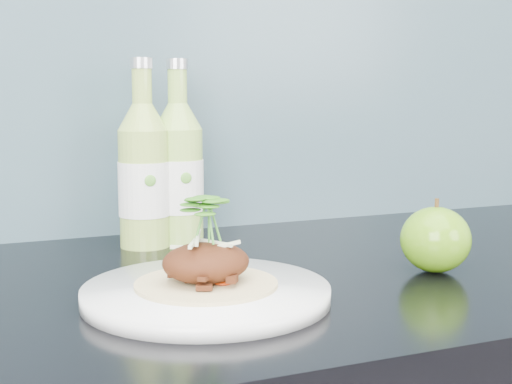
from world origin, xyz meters
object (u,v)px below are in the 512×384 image
cider_bottle_left (144,176)px  cider_bottle_right (179,174)px  green_apple (436,240)px  dinner_plate (206,293)px

cider_bottle_left → cider_bottle_right: bearing=-1.1°
green_apple → dinner_plate: bearing=-178.3°
green_apple → cider_bottle_left: cider_bottle_left is taller
green_apple → cider_bottle_left: (-0.28, 0.27, 0.06)m
cider_bottle_right → green_apple: bearing=-46.6°
dinner_plate → cider_bottle_right: cider_bottle_right is taller
green_apple → cider_bottle_right: bearing=129.1°
cider_bottle_left → cider_bottle_right: size_ratio=1.00×
dinner_plate → cider_bottle_right: 0.31m
green_apple → cider_bottle_right: (-0.23, 0.28, 0.06)m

